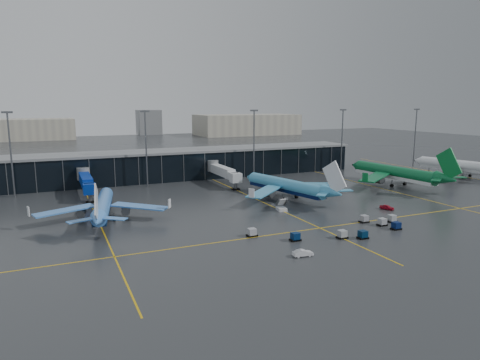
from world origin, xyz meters
name	(u,v)px	position (x,y,z in m)	size (l,w,h in m)	color
ground	(251,217)	(0.00, 0.00, 0.00)	(600.00, 600.00, 0.00)	#282B2D
terminal_pier	(180,164)	(0.00, 62.00, 5.42)	(142.00, 17.00, 10.70)	black
jet_bridges	(86,181)	(-35.00, 42.99, 4.55)	(94.00, 27.50, 7.20)	#595B60
flood_masts	(203,144)	(5.00, 50.00, 13.81)	(203.00, 0.50, 25.50)	#595B60
distant_hangars	(168,126)	(49.94, 270.08, 8.79)	(260.00, 71.00, 22.00)	#B2AD99
taxi_lines	(267,204)	(10.00, 10.61, 0.01)	(220.00, 120.00, 0.02)	gold
airliner_arkefly	(103,197)	(-33.67, 12.25, 5.66)	(32.32, 36.81, 11.31)	#4282D9
airliner_klm_near	(285,178)	(18.23, 14.90, 6.24)	(35.63, 40.58, 12.47)	#3B94C3
airliner_aer_lingus	(394,165)	(62.93, 18.03, 6.98)	(39.87, 45.40, 13.95)	#0B6132
airliner_ba	(462,159)	(98.85, 20.35, 6.72)	(38.42, 43.75, 13.45)	silver
baggage_carts	(350,228)	(14.62, -19.73, 0.76)	(37.34, 12.33, 1.70)	black
mobile_airstair	(282,208)	(10.05, 2.58, 0.77)	(2.74, 3.54, 3.45)	silver
service_van_red	(387,207)	(36.03, -7.96, 0.63)	(1.50, 3.72, 1.27)	#A40C20
service_van_white	(303,253)	(-3.31, -28.85, 0.63)	(1.34, 3.85, 1.27)	silver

